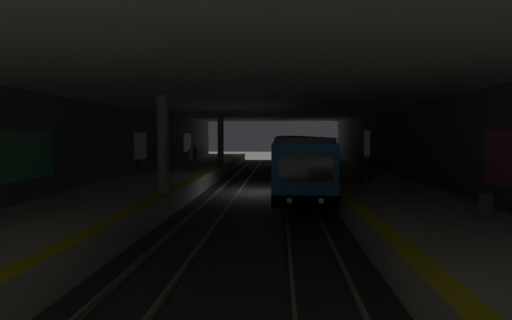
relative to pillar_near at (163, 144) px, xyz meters
name	(u,v)px	position (x,y,z in m)	size (l,w,h in m)	color
ground_plane	(262,192)	(7.29, -4.35, -3.33)	(120.00, 120.00, 0.00)	#2D302D
track_left	(296,191)	(7.29, -6.55, -3.25)	(60.00, 1.53, 0.16)	gray
track_right	(229,191)	(7.29, -2.15, -3.25)	(60.00, 1.53, 0.16)	gray
platform_left	(364,185)	(7.29, -10.90, -2.80)	(60.00, 5.30, 1.06)	beige
platform_right	(164,184)	(7.29, 2.20, -2.80)	(60.00, 5.30, 1.06)	beige
wall_left	(410,150)	(7.29, -13.80, -0.52)	(60.00, 0.56, 5.60)	#56565B
wall_right	(121,149)	(7.31, 5.10, -0.52)	(60.00, 0.56, 5.60)	#56565B
ceiling_slab	(262,103)	(7.29, -4.35, 2.47)	(60.00, 19.40, 0.40)	beige
pillar_near	(163,144)	(0.00, 0.00, 0.00)	(0.56, 0.56, 4.55)	gray
pillar_far	(221,140)	(17.54, 0.00, 0.00)	(0.56, 0.56, 4.55)	gray
metro_train	(292,155)	(16.47, -6.55, -1.30)	(36.85, 2.83, 3.49)	#19569E
bench_left_mid	(407,173)	(5.02, -12.88, -1.75)	(1.70, 0.47, 0.86)	#262628
bench_left_far	(361,159)	(17.80, -12.88, -1.75)	(1.70, 0.47, 0.86)	#262628
bench_right_near	(146,165)	(9.42, 4.18, -1.75)	(1.70, 0.47, 0.86)	#262628
bench_right_mid	(164,161)	(13.85, 4.18, -1.75)	(1.70, 0.47, 0.86)	#262628
person_waiting_near	(191,158)	(11.21, 1.33, -1.34)	(0.60, 0.23, 1.71)	#313131
person_walking_mid	(195,153)	(19.70, 2.89, -1.39)	(0.60, 0.22, 1.63)	#333333
suitcase_rolling	(370,176)	(5.28, -10.85, -1.98)	(0.40, 0.25, 0.88)	black
backpack_on_floor	(362,179)	(4.19, -10.14, -2.08)	(0.30, 0.20, 0.40)	#1E512D
trash_bin	(485,206)	(-5.05, -12.15, -1.85)	(0.44, 0.44, 0.85)	#595B5E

